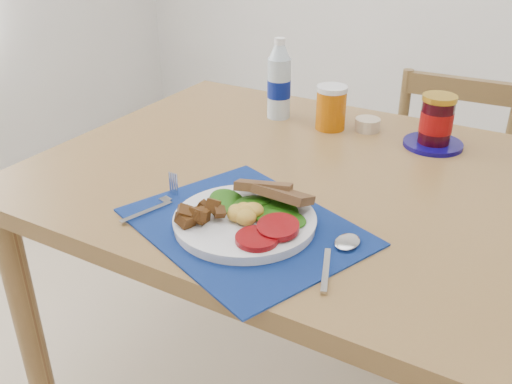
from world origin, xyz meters
TOP-DOWN VIEW (x-y plane):
  - table at (0.00, 0.20)m, footprint 1.40×0.90m
  - chair_far at (0.05, 0.95)m, footprint 0.39×0.37m
  - placemat at (-0.12, -0.07)m, footprint 0.49×0.44m
  - breakfast_plate at (-0.12, -0.07)m, footprint 0.25×0.25m
  - fork at (-0.30, -0.09)m, footprint 0.04×0.16m
  - spoon at (0.07, -0.06)m, footprint 0.05×0.17m
  - water_bottle at (-0.34, 0.47)m, footprint 0.06×0.06m
  - juice_glass at (-0.18, 0.46)m, footprint 0.08×0.08m
  - ramekin at (-0.09, 0.49)m, footprint 0.06×0.06m
  - jam_on_saucer at (0.08, 0.48)m, footprint 0.14×0.14m

SIDE VIEW (x-z plane):
  - chair_far at x=0.05m, z-range 0.02..1.02m
  - table at x=0.00m, z-range 0.29..1.04m
  - placemat at x=-0.12m, z-range 0.75..0.75m
  - fork at x=-0.30m, z-range 0.75..0.76m
  - spoon at x=0.07m, z-range 0.75..0.76m
  - ramekin at x=-0.09m, z-range 0.75..0.78m
  - breakfast_plate at x=-0.12m, z-range 0.74..0.80m
  - juice_glass at x=-0.18m, z-range 0.75..0.85m
  - jam_on_saucer at x=0.08m, z-range 0.74..0.87m
  - water_bottle at x=-0.34m, z-range 0.74..0.95m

